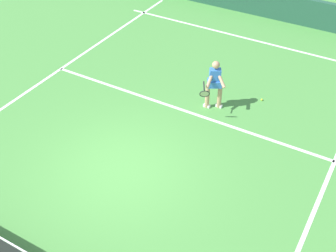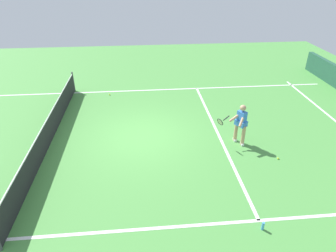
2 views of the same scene
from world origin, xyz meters
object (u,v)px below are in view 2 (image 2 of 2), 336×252
tennis_player (240,123)px  tennis_ball_mid (109,95)px  tennis_ball_near (278,158)px  water_bottle (263,226)px

tennis_player → tennis_ball_mid: tennis_player is taller
tennis_player → tennis_ball_near: tennis_player is taller
tennis_ball_mid → water_bottle: size_ratio=0.28×
tennis_player → tennis_ball_mid: 7.13m
water_bottle → tennis_ball_near: bearing=-30.0°
tennis_ball_near → tennis_ball_mid: 8.65m
tennis_ball_near → water_bottle: 3.31m
tennis_player → water_bottle: 4.12m
tennis_player → tennis_ball_mid: bearing=46.0°
tennis_player → water_bottle: size_ratio=6.46×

